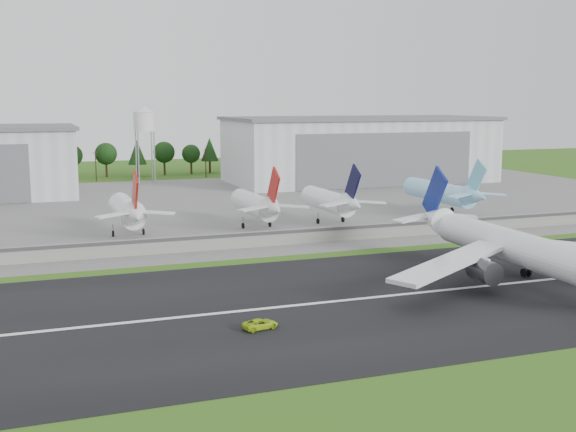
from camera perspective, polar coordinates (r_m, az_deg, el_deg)
name	(u,v)px	position (r m, az deg, el deg)	size (l,w,h in m)	color
ground	(384,318)	(106.80, 7.59, -7.96)	(600.00, 600.00, 0.00)	#295A15
runway	(355,300)	(115.37, 5.28, -6.60)	(320.00, 60.00, 0.10)	black
runway_centerline	(355,299)	(115.35, 5.28, -6.57)	(220.00, 1.00, 0.02)	white
apron	(198,206)	(217.88, -7.16, 0.79)	(320.00, 150.00, 0.10)	slate
blast_fence	(265,239)	(155.73, -1.79, -1.79)	(240.00, 0.61, 3.50)	gray
hangar_east	(359,149)	(283.83, 5.67, 5.28)	(102.00, 47.00, 25.20)	silver
water_tower	(144,119)	(278.68, -11.30, 7.53)	(8.40, 8.40, 29.40)	#99999E
utility_poles	(153,179)	(295.84, -10.64, 2.86)	(230.00, 3.00, 12.00)	black
treeline	(147,176)	(310.58, -11.10, 3.14)	(320.00, 16.00, 22.00)	black
main_airliner	(519,256)	(129.79, 17.82, -3.04)	(57.26, 59.15, 18.17)	white
ground_vehicle	(260,324)	(100.38, -2.21, -8.52)	(2.34, 5.07, 1.41)	#A5C917
parked_jet_red_a	(128,211)	(170.10, -12.49, 0.39)	(7.36, 31.29, 16.62)	white
parked_jet_red_b	(258,205)	(176.85, -2.37, 0.87)	(7.36, 31.29, 16.46)	silver
parked_jet_navy	(333,201)	(183.84, 3.57, 1.19)	(7.36, 31.29, 16.49)	white
parked_jet_skyblue	(445,192)	(205.11, 12.29, 1.84)	(7.36, 37.29, 16.63)	#8FD0F7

